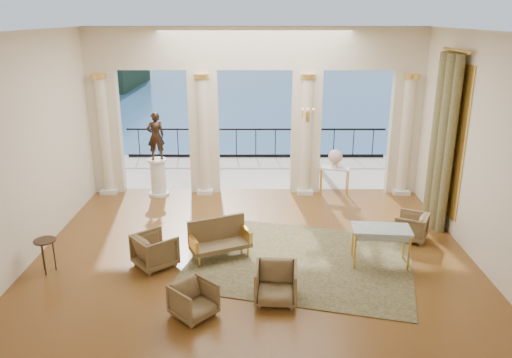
{
  "coord_description": "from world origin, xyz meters",
  "views": [
    {
      "loc": [
        0.11,
        -9.57,
        4.78
      ],
      "look_at": [
        0.05,
        0.6,
        1.42
      ],
      "focal_mm": 35.0,
      "sensor_mm": 36.0,
      "label": 1
    }
  ],
  "objects_px": {
    "settee": "(219,238)",
    "pedestal": "(158,178)",
    "armchair_d": "(155,249)",
    "statue": "(156,136)",
    "armchair_b": "(276,282)",
    "side_table": "(45,245)",
    "armchair_a": "(194,298)",
    "armchair_c": "(411,225)",
    "console_table": "(335,172)",
    "game_table": "(381,232)"
  },
  "relations": [
    {
      "from": "statue",
      "to": "game_table",
      "type": "bearing_deg",
      "value": 119.22
    },
    {
      "from": "pedestal",
      "to": "side_table",
      "type": "relative_size",
      "value": 1.52
    },
    {
      "from": "armchair_b",
      "to": "console_table",
      "type": "bearing_deg",
      "value": 75.37
    },
    {
      "from": "armchair_a",
      "to": "game_table",
      "type": "relative_size",
      "value": 0.55
    },
    {
      "from": "armchair_c",
      "to": "game_table",
      "type": "xyz_separation_m",
      "value": [
        -0.96,
        -1.15,
        0.37
      ]
    },
    {
      "from": "pedestal",
      "to": "statue",
      "type": "bearing_deg",
      "value": -90.0
    },
    {
      "from": "armchair_b",
      "to": "statue",
      "type": "relative_size",
      "value": 0.57
    },
    {
      "from": "settee",
      "to": "side_table",
      "type": "relative_size",
      "value": 1.97
    },
    {
      "from": "armchair_b",
      "to": "armchair_d",
      "type": "distance_m",
      "value": 2.68
    },
    {
      "from": "armchair_d",
      "to": "statue",
      "type": "bearing_deg",
      "value": -30.7
    },
    {
      "from": "armchair_c",
      "to": "console_table",
      "type": "relative_size",
      "value": 0.76
    },
    {
      "from": "pedestal",
      "to": "side_table",
      "type": "height_order",
      "value": "pedestal"
    },
    {
      "from": "armchair_c",
      "to": "pedestal",
      "type": "height_order",
      "value": "pedestal"
    },
    {
      "from": "side_table",
      "to": "pedestal",
      "type": "bearing_deg",
      "value": 73.17
    },
    {
      "from": "armchair_d",
      "to": "side_table",
      "type": "xyz_separation_m",
      "value": [
        -2.05,
        -0.25,
        0.21
      ]
    },
    {
      "from": "armchair_b",
      "to": "pedestal",
      "type": "xyz_separation_m",
      "value": [
        -3.08,
        5.41,
        0.13
      ]
    },
    {
      "from": "armchair_b",
      "to": "armchair_d",
      "type": "relative_size",
      "value": 0.99
    },
    {
      "from": "armchair_d",
      "to": "side_table",
      "type": "distance_m",
      "value": 2.08
    },
    {
      "from": "statue",
      "to": "side_table",
      "type": "xyz_separation_m",
      "value": [
        -1.33,
        -4.39,
        -1.1
      ]
    },
    {
      "from": "armchair_d",
      "to": "pedestal",
      "type": "bearing_deg",
      "value": -30.7
    },
    {
      "from": "armchair_a",
      "to": "pedestal",
      "type": "bearing_deg",
      "value": 59.6
    },
    {
      "from": "settee",
      "to": "pedestal",
      "type": "height_order",
      "value": "pedestal"
    },
    {
      "from": "settee",
      "to": "pedestal",
      "type": "xyz_separation_m",
      "value": [
        -1.96,
        3.72,
        0.09
      ]
    },
    {
      "from": "console_table",
      "to": "pedestal",
      "type": "bearing_deg",
      "value": -161.9
    },
    {
      "from": "armchair_a",
      "to": "armchair_b",
      "type": "height_order",
      "value": "armchair_b"
    },
    {
      "from": "statue",
      "to": "side_table",
      "type": "height_order",
      "value": "statue"
    },
    {
      "from": "console_table",
      "to": "armchair_a",
      "type": "bearing_deg",
      "value": -100.6
    },
    {
      "from": "armchair_b",
      "to": "side_table",
      "type": "relative_size",
      "value": 1.1
    },
    {
      "from": "statue",
      "to": "pedestal",
      "type": "bearing_deg",
      "value": -113.08
    },
    {
      "from": "armchair_b",
      "to": "side_table",
      "type": "xyz_separation_m",
      "value": [
        -4.41,
        1.02,
        0.21
      ]
    },
    {
      "from": "armchair_b",
      "to": "console_table",
      "type": "distance_m",
      "value": 5.75
    },
    {
      "from": "armchair_c",
      "to": "statue",
      "type": "distance_m",
      "value": 6.94
    },
    {
      "from": "armchair_a",
      "to": "armchair_c",
      "type": "height_order",
      "value": "armchair_c"
    },
    {
      "from": "console_table",
      "to": "side_table",
      "type": "bearing_deg",
      "value": -126.86
    },
    {
      "from": "game_table",
      "to": "console_table",
      "type": "bearing_deg",
      "value": 100.0
    },
    {
      "from": "game_table",
      "to": "console_table",
      "type": "relative_size",
      "value": 1.35
    },
    {
      "from": "armchair_b",
      "to": "armchair_c",
      "type": "xyz_separation_m",
      "value": [
        3.09,
        2.54,
        -0.04
      ]
    },
    {
      "from": "pedestal",
      "to": "console_table",
      "type": "xyz_separation_m",
      "value": [
        4.87,
        0.05,
        0.15
      ]
    },
    {
      "from": "statue",
      "to": "armchair_b",
      "type": "bearing_deg",
      "value": 96.57
    },
    {
      "from": "game_table",
      "to": "armchair_d",
      "type": "bearing_deg",
      "value": -173.23
    },
    {
      "from": "settee",
      "to": "armchair_b",
      "type": "bearing_deg",
      "value": -81.06
    },
    {
      "from": "armchair_c",
      "to": "game_table",
      "type": "height_order",
      "value": "game_table"
    },
    {
      "from": "armchair_b",
      "to": "pedestal",
      "type": "distance_m",
      "value": 6.23
    },
    {
      "from": "armchair_a",
      "to": "side_table",
      "type": "relative_size",
      "value": 0.96
    },
    {
      "from": "settee",
      "to": "pedestal",
      "type": "distance_m",
      "value": 4.21
    },
    {
      "from": "console_table",
      "to": "side_table",
      "type": "xyz_separation_m",
      "value": [
        -6.2,
        -4.44,
        -0.07
      ]
    },
    {
      "from": "armchair_a",
      "to": "statue",
      "type": "height_order",
      "value": "statue"
    },
    {
      "from": "pedestal",
      "to": "armchair_b",
      "type": "bearing_deg",
      "value": -60.35
    },
    {
      "from": "armchair_a",
      "to": "game_table",
      "type": "distance_m",
      "value": 3.98
    },
    {
      "from": "game_table",
      "to": "console_table",
      "type": "height_order",
      "value": "console_table"
    }
  ]
}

